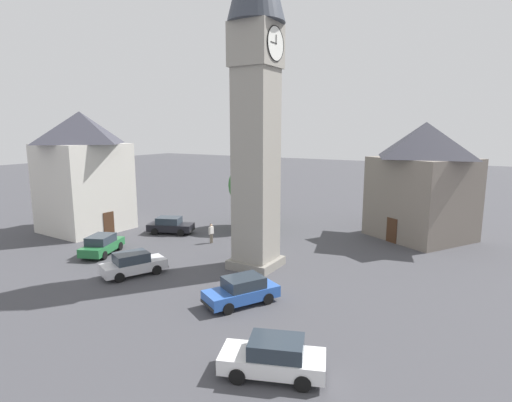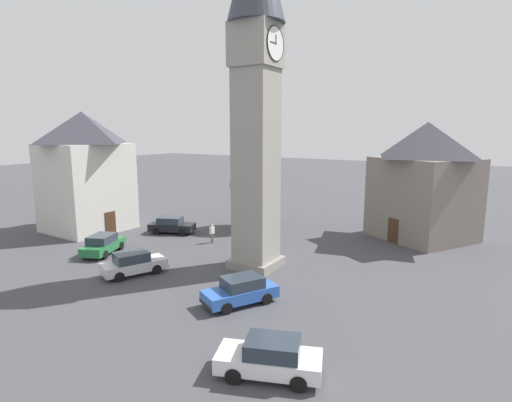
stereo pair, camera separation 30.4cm
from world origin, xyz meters
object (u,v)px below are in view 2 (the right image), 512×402
object	(u,v)px
tree	(254,185)
pedestrian	(212,231)
car_white_side	(270,357)
clock_tower	(256,63)
car_silver_kerb	(103,244)
car_blue_kerb	(241,290)
car_black_far	(172,225)
car_red_corner	(133,263)
building_shop_left	(85,171)
building_terrace_right	(424,180)

from	to	relation	value
tree	pedestrian	bearing A→B (deg)	-2.00
pedestrian	car_white_side	bearing A→B (deg)	43.87
clock_tower	car_silver_kerb	xyz separation A→B (m)	(3.56, -11.68, -12.99)
car_blue_kerb	pedestrian	world-z (taller)	pedestrian
clock_tower	car_white_side	distance (m)	18.28
clock_tower	car_black_far	size ratio (longest dim) A/B	5.26
car_silver_kerb	car_red_corner	distance (m)	5.88
car_silver_kerb	pedestrian	xyz separation A→B (m)	(-6.81, 5.37, 0.25)
car_black_far	tree	world-z (taller)	tree
car_blue_kerb	building_shop_left	xyz separation A→B (m)	(-6.63, -21.78, 4.91)
pedestrian	tree	xyz separation A→B (m)	(-6.53, 0.23, 3.17)
car_blue_kerb	car_black_far	xyz separation A→B (m)	(-9.68, -14.00, 0.00)
car_red_corner	pedestrian	world-z (taller)	pedestrian
car_red_corner	car_white_side	distance (m)	14.23
building_shop_left	tree	bearing A→B (deg)	123.82
car_silver_kerb	car_black_far	world-z (taller)	same
car_silver_kerb	pedestrian	world-z (taller)	pedestrian
tree	car_blue_kerb	bearing A→B (deg)	28.90
car_silver_kerb	tree	distance (m)	14.86
car_black_far	tree	bearing A→B (deg)	136.86
building_shop_left	pedestrian	bearing A→B (deg)	100.18
clock_tower	car_black_far	xyz separation A→B (m)	(-3.96, -11.54, -12.99)
clock_tower	building_terrace_right	xyz separation A→B (m)	(-14.13, 8.52, -8.58)
car_black_far	building_terrace_right	xyz separation A→B (m)	(-10.17, 20.06, 4.41)
car_white_side	building_terrace_right	xyz separation A→B (m)	(-24.85, 1.41, 4.41)
car_red_corner	car_black_far	size ratio (longest dim) A/B	1.00
car_white_side	building_terrace_right	bearing A→B (deg)	176.75
car_white_side	tree	world-z (taller)	tree
car_silver_kerb	building_terrace_right	distance (m)	27.21
tree	building_terrace_right	distance (m)	15.27
car_silver_kerb	car_black_far	distance (m)	7.52
car_red_corner	car_black_far	xyz separation A→B (m)	(-9.50, -5.39, 0.00)
building_terrace_right	car_blue_kerb	bearing A→B (deg)	-16.96
building_terrace_right	car_red_corner	bearing A→B (deg)	-36.70
clock_tower	car_red_corner	bearing A→B (deg)	-47.94
clock_tower	building_shop_left	world-z (taller)	clock_tower
car_silver_kerb	pedestrian	distance (m)	8.67
car_black_far	clock_tower	bearing A→B (deg)	71.08
car_blue_kerb	pedestrian	xyz separation A→B (m)	(-8.97, -8.78, 0.25)
car_black_far	pedestrian	size ratio (longest dim) A/B	2.64
car_silver_kerb	car_black_far	size ratio (longest dim) A/B	1.00
clock_tower	car_white_side	bearing A→B (deg)	33.57
car_silver_kerb	building_shop_left	bearing A→B (deg)	-120.37
car_red_corner	car_white_side	size ratio (longest dim) A/B	1.00
car_white_side	building_shop_left	size ratio (longest dim) A/B	0.40
building_terrace_right	car_black_far	bearing A→B (deg)	-63.10
tree	building_shop_left	bearing A→B (deg)	-56.18
car_silver_kerb	car_white_side	distance (m)	20.11
clock_tower	tree	xyz separation A→B (m)	(-9.77, -6.08, -9.58)
car_blue_kerb	building_terrace_right	xyz separation A→B (m)	(-19.85, 6.05, 4.41)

